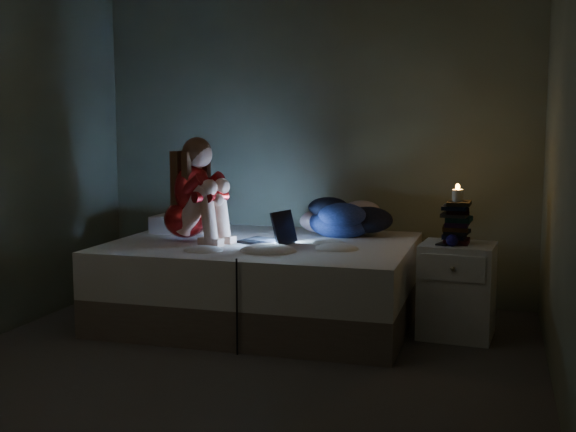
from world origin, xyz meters
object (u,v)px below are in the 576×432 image
at_px(bed, 263,281).
at_px(laptop, 266,226).
at_px(woman, 185,189).
at_px(nightstand, 457,290).
at_px(candle, 457,196).
at_px(phone, 445,244).

bearing_deg(bed, laptop, -52.56).
xyz_separation_m(woman, nightstand, (1.95, 0.11, -0.65)).
height_order(bed, nightstand, nightstand).
bearing_deg(candle, woman, -176.49).
height_order(woman, phone, woman).
height_order(candle, phone, candle).
xyz_separation_m(laptop, nightstand, (1.35, 0.04, -0.40)).
height_order(woman, candle, woman).
distance_m(woman, phone, 1.90).
distance_m(laptop, phone, 1.27).
distance_m(laptop, nightstand, 1.41).
bearing_deg(phone, woman, -166.49).
xyz_separation_m(bed, candle, (1.38, -0.01, 0.67)).
bearing_deg(woman, candle, 20.16).
distance_m(woman, candle, 1.94).
height_order(bed, phone, phone).
relative_size(laptop, candle, 4.51).
bearing_deg(phone, laptop, -168.98).
bearing_deg(phone, candle, 63.21).
bearing_deg(nightstand, bed, -176.06).
bearing_deg(nightstand, laptop, -173.48).
relative_size(woman, laptop, 2.13).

